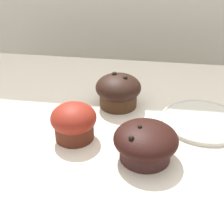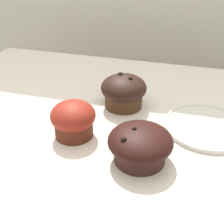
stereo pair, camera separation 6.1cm
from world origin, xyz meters
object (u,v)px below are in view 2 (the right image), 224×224
object	(u,v)px
muffin_back_right	(73,119)
serving_plate	(207,127)
muffin_back_left	(124,91)
muffin_front_center	(140,144)

from	to	relation	value
muffin_back_right	serving_plate	world-z (taller)	muffin_back_right
muffin_back_left	muffin_back_right	distance (m)	0.15
muffin_back_left	muffin_front_center	bearing A→B (deg)	-68.12
muffin_front_center	muffin_back_right	distance (m)	0.14
muffin_back_right	serving_plate	xyz separation A→B (m)	(0.25, 0.09, -0.03)
muffin_back_left	muffin_back_right	bearing A→B (deg)	-116.45
serving_plate	muffin_back_right	bearing A→B (deg)	-160.35
muffin_front_center	muffin_back_right	world-z (taller)	muffin_back_right
muffin_front_center	muffin_back_left	world-z (taller)	muffin_back_left
muffin_front_center	serving_plate	xyz separation A→B (m)	(0.11, 0.13, -0.03)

